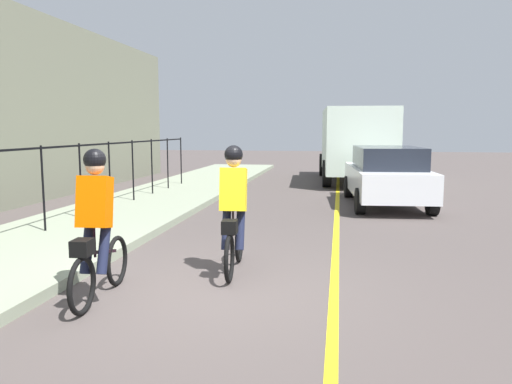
% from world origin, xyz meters
% --- Properties ---
extents(ground_plane, '(80.00, 80.00, 0.00)m').
position_xyz_m(ground_plane, '(0.00, 0.00, 0.00)').
color(ground_plane, '#4D4442').
extents(lane_line_centre, '(36.00, 0.12, 0.01)m').
position_xyz_m(lane_line_centre, '(0.00, -1.60, 0.00)').
color(lane_line_centre, yellow).
rests_on(lane_line_centre, ground).
extents(cyclist_lead, '(1.71, 0.38, 1.83)m').
position_xyz_m(cyclist_lead, '(0.76, -0.17, 0.91)').
color(cyclist_lead, black).
rests_on(cyclist_lead, ground).
extents(cyclist_follow, '(1.71, 0.38, 1.83)m').
position_xyz_m(cyclist_follow, '(-0.65, 1.18, 0.91)').
color(cyclist_follow, black).
rests_on(cyclist_follow, ground).
extents(patrol_sedan, '(4.53, 2.19, 1.58)m').
position_xyz_m(patrol_sedan, '(7.57, -2.88, 0.82)').
color(patrol_sedan, white).
rests_on(patrol_sedan, ground).
extents(box_truck_background, '(6.85, 2.88, 2.78)m').
position_xyz_m(box_truck_background, '(13.50, -2.20, 1.55)').
color(box_truck_background, silver).
rests_on(box_truck_background, ground).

